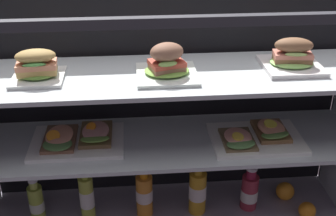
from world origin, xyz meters
The scene contains 17 objects.
case_frame centered at (0.00, 0.11, 0.52)m, with size 1.53×0.44×0.94m.
riser_lower_tier centered at (0.00, 0.00, 0.21)m, with size 1.45×0.36×0.35m.
shelf_lower_glass centered at (0.00, 0.00, 0.39)m, with size 1.47×0.38×0.02m, color silver.
riser_upper_tier centered at (0.00, 0.00, 0.53)m, with size 1.45×0.36×0.26m.
shelf_upper_glass centered at (0.00, 0.00, 0.67)m, with size 1.47×0.38×0.02m, color silver.
plated_roll_sandwich_left_of_center centered at (-0.44, -0.01, 0.72)m, with size 0.17×0.17×0.11m.
plated_roll_sandwich_center centered at (-0.01, -0.03, 0.72)m, with size 0.21×0.21×0.12m.
plated_roll_sandwich_far_left centered at (0.44, 0.01, 0.71)m, with size 0.20×0.20×0.11m.
open_sandwich_tray_far_right centered at (-0.34, 0.01, 0.42)m, with size 0.34×0.24×0.06m.
open_sandwich_tray_near_left_corner centered at (0.33, -0.03, 0.42)m, with size 0.34×0.24×0.06m.
juice_bottle_back_left centered at (-0.54, 0.05, 0.11)m, with size 0.06×0.06×0.19m.
juice_bottle_back_center centered at (-0.33, 0.03, 0.14)m, with size 0.06×0.06×0.25m.
juice_bottle_tucked_behind centered at (-0.10, 0.02, 0.14)m, with size 0.07×0.07×0.24m.
juice_bottle_near_post centered at (0.12, 0.02, 0.14)m, with size 0.07×0.07×0.23m.
juice_bottle_front_left_end centered at (0.34, 0.02, 0.12)m, with size 0.07×0.07×0.21m.
orange_fruit_beside_bottles centered at (0.52, 0.06, 0.08)m, with size 0.08×0.08×0.08m, color orange.
orange_fruit_near_left_post centered at (0.57, -0.06, 0.07)m, with size 0.07×0.07×0.07m, color orange.
Camera 1 is at (-0.12, -1.40, 1.27)m, focal length 46.87 mm.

